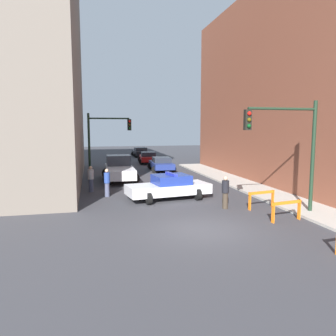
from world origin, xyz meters
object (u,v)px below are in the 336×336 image
object	(u,v)px
pedestrian_crossing	(107,182)
police_car	(169,187)
traffic_light_far	(103,136)
pedestrian_sidewalk	(225,192)
white_truck	(119,169)
traffic_light_near	(292,140)
parked_car_far	(140,152)
parked_car_near	(161,164)
parked_car_mid	(148,157)
barrier_back	(286,207)
barrier_corner	(261,197)
pedestrian_corner	(91,179)

from	to	relation	value
pedestrian_crossing	police_car	bearing A→B (deg)	35.65
traffic_light_far	pedestrian_sidewalk	world-z (taller)	traffic_light_far
white_truck	traffic_light_near	bearing A→B (deg)	-59.27
traffic_light_near	parked_car_far	size ratio (longest dim) A/B	1.20
police_car	parked_car_near	bearing A→B (deg)	-18.66
white_truck	pedestrian_crossing	distance (m)	6.01
police_car	parked_car_mid	distance (m)	19.12
pedestrian_crossing	traffic_light_near	bearing A→B (deg)	23.36
parked_car_near	pedestrian_sidewalk	size ratio (longest dim) A/B	2.63
traffic_light_near	barrier_back	xyz separation A→B (m)	(-0.75, -0.97, -2.91)
traffic_light_far	parked_car_mid	size ratio (longest dim) A/B	1.17
parked_car_near	white_truck	bearing A→B (deg)	-130.46
traffic_light_far	parked_car_near	bearing A→B (deg)	32.35
parked_car_mid	pedestrian_crossing	world-z (taller)	pedestrian_crossing
pedestrian_crossing	barrier_corner	xyz separation A→B (m)	(7.44, -4.78, -0.24)
barrier_back	traffic_light_far	bearing A→B (deg)	117.13
barrier_corner	police_car	bearing A→B (deg)	141.36
parked_car_mid	barrier_corner	size ratio (longest dim) A/B	2.81
traffic_light_near	police_car	distance (m)	7.11
traffic_light_near	parked_car_far	distance (m)	32.36
traffic_light_near	traffic_light_far	bearing A→B (deg)	121.26
traffic_light_near	barrier_corner	world-z (taller)	traffic_light_near
white_truck	parked_car_near	world-z (taller)	white_truck
police_car	barrier_corner	size ratio (longest dim) A/B	3.11
parked_car_far	pedestrian_corner	bearing A→B (deg)	-106.68
pedestrian_sidewalk	parked_car_mid	bearing A→B (deg)	100.22
parked_car_far	white_truck	bearing A→B (deg)	-104.07
pedestrian_crossing	pedestrian_corner	size ratio (longest dim) A/B	1.00
police_car	pedestrian_crossing	world-z (taller)	pedestrian_crossing
white_truck	parked_car_far	xyz separation A→B (m)	(4.65, 20.20, -0.23)
traffic_light_far	pedestrian_crossing	world-z (taller)	traffic_light_far
traffic_light_far	pedestrian_crossing	bearing A→B (deg)	-90.77
police_car	pedestrian_sidewalk	distance (m)	3.59
pedestrian_corner	barrier_back	bearing A→B (deg)	-61.32
traffic_light_far	police_car	size ratio (longest dim) A/B	1.06
pedestrian_crossing	barrier_corner	world-z (taller)	pedestrian_crossing
pedestrian_sidewalk	parked_car_far	bearing A→B (deg)	99.36
barrier_corner	pedestrian_sidewalk	bearing A→B (deg)	166.25
parked_car_far	pedestrian_sidewalk	bearing A→B (deg)	-91.50
parked_car_mid	pedestrian_sidewalk	world-z (taller)	pedestrian_sidewalk
barrier_corner	pedestrian_crossing	bearing A→B (deg)	147.30
white_truck	parked_car_mid	bearing A→B (deg)	70.52
parked_car_far	pedestrian_corner	distance (m)	25.34
traffic_light_near	parked_car_far	xyz separation A→B (m)	(-2.25, 32.16, -2.86)
parked_car_mid	parked_car_far	size ratio (longest dim) A/B	1.03
pedestrian_corner	white_truck	bearing A→B (deg)	48.01
parked_car_far	barrier_back	size ratio (longest dim) A/B	2.73
police_car	barrier_corner	distance (m)	5.16
police_car	parked_car_mid	world-z (taller)	police_car
parked_car_near	traffic_light_near	bearing A→B (deg)	-79.23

